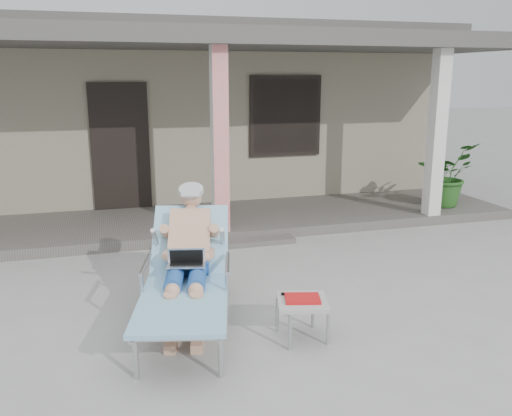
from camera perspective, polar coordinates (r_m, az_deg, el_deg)
name	(u,v)px	position (r m, az deg, el deg)	size (l,w,h in m)	color
ground	(264,296)	(6.02, 0.80, -9.26)	(60.00, 60.00, 0.00)	#9E9E99
house	(177,109)	(11.92, -8.37, 10.31)	(10.40, 5.40, 3.30)	gray
porch_deck	(210,221)	(8.76, -4.88, -1.37)	(10.00, 2.00, 0.15)	#605B56
porch_overhang	(207,45)	(8.41, -5.19, 16.67)	(10.00, 2.30, 2.85)	silver
porch_step	(226,244)	(7.69, -3.19, -3.80)	(2.00, 0.30, 0.07)	#605B56
lounger	(186,242)	(5.17, -7.33, -3.57)	(1.21, 2.13, 1.34)	#B7B7BC
side_table	(302,304)	(5.01, 4.90, -9.99)	(0.55, 0.55, 0.40)	#ABAAA6
potted_palm	(445,174)	(9.92, 19.30, 3.37)	(0.98, 0.85, 1.09)	#26591E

